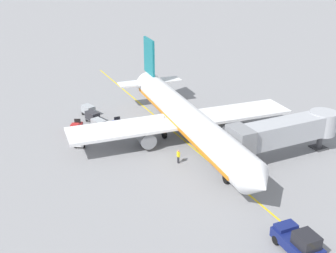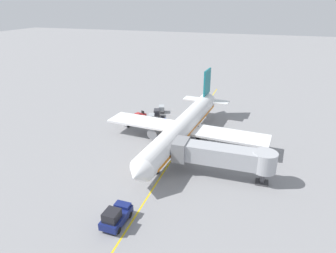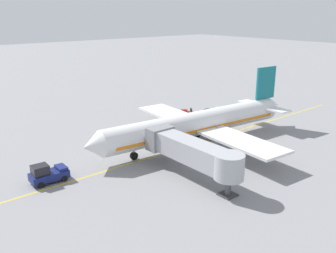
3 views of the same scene
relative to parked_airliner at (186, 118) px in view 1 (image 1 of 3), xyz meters
The scene contains 12 objects.
ground_plane 3.78m from the parked_airliner, 86.94° to the left, with size 400.00×400.00×0.00m, color gray.
gate_lead_in_line 3.78m from the parked_airliner, 86.94° to the left, with size 0.24×80.00×0.01m, color gold.
parked_airliner is the anchor object (origin of this frame).
jet_bridge 12.50m from the parked_airliner, 132.51° to the left, with size 14.82×3.50×4.98m.
pushback_tractor 23.52m from the parked_airliner, 85.89° to the left, with size 2.36×4.48×2.40m.
baggage_tug_lead 15.28m from the parked_airliner, 35.86° to the right, with size 2.26×2.77×1.62m.
baggage_tug_trailing 10.01m from the parked_airliner, 47.22° to the right, with size 1.44×2.58×1.62m.
baggage_tug_spare 13.66m from the parked_airliner, 19.24° to the right, with size 2.30×2.76×1.62m.
baggage_cart_front 12.51m from the parked_airliner, 41.19° to the right, with size 1.91×2.97×1.58m.
baggage_cart_second_in_train 14.77m from the parked_airliner, 50.74° to the right, with size 1.91×2.97×1.58m.
baggage_cart_third_in_train 16.94m from the parked_airliner, 57.31° to the right, with size 1.91×2.97×1.58m.
ground_crew_wing_walker 6.68m from the parked_airliner, 55.15° to the left, with size 0.27×0.73×1.69m.
Camera 1 is at (23.02, 41.63, 23.25)m, focal length 44.37 mm.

